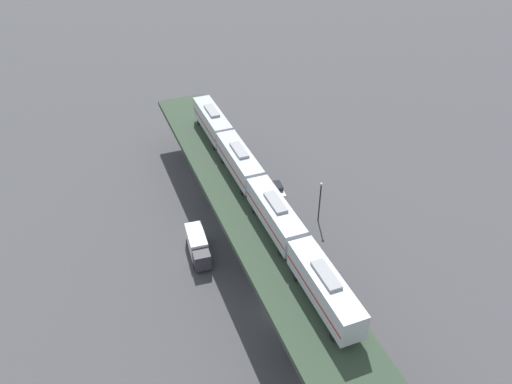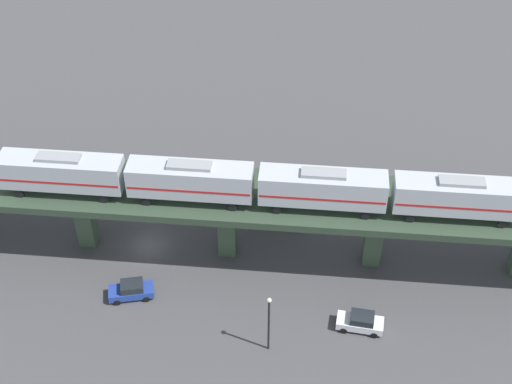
# 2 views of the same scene
# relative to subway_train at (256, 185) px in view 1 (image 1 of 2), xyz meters

# --- Properties ---
(ground_plane) EXTENTS (400.00, 400.00, 0.00)m
(ground_plane) POSITION_rel_subway_train_xyz_m (0.20, 11.71, -10.70)
(ground_plane) COLOR #424244
(elevated_viaduct) EXTENTS (17.79, 92.38, 8.16)m
(elevated_viaduct) POSITION_rel_subway_train_xyz_m (0.22, 11.52, -3.71)
(elevated_viaduct) COLOR #2C3D2C
(elevated_viaduct) RESTS_ON ground
(subway_train) EXTENTS (7.91, 49.82, 4.45)m
(subway_train) POSITION_rel_subway_train_xyz_m (0.00, 0.00, 0.00)
(subway_train) COLOR #ADB2BA
(subway_train) RESTS_ON elevated_viaduct
(street_car_blue) EXTENTS (3.20, 4.75, 1.89)m
(street_car_blue) POSITION_rel_subway_train_xyz_m (-7.01, 11.14, -9.76)
(street_car_blue) COLOR #233D93
(street_car_blue) RESTS_ON ground
(street_car_white) EXTENTS (1.97, 4.41, 1.89)m
(street_car_white) POSITION_rel_subway_train_xyz_m (-6.55, -11.38, -9.76)
(street_car_white) COLOR silver
(street_car_white) RESTS_ON ground
(delivery_truck) EXTENTS (2.49, 7.24, 3.20)m
(delivery_truck) POSITION_rel_subway_train_xyz_m (8.05, -0.61, -8.94)
(delivery_truck) COLOR #333338
(delivery_truck) RESTS_ON ground
(street_lamp) EXTENTS (0.44, 0.44, 6.94)m
(street_lamp) POSITION_rel_subway_train_xyz_m (-10.57, -3.29, -6.59)
(street_lamp) COLOR black
(street_lamp) RESTS_ON ground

